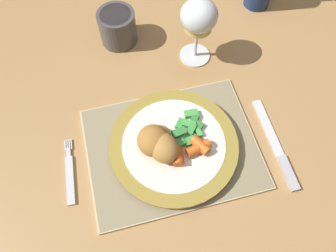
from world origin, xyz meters
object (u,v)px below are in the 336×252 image
object	(u,v)px
wine_glass	(199,19)
dining_table	(163,142)
drinking_cup	(117,27)
dinner_plate	(174,145)
table_knife	(278,151)
fork	(70,175)

from	to	relation	value
wine_glass	dining_table	bearing A→B (deg)	-126.70
wine_glass	drinking_cup	distance (m)	0.20
dinner_plate	wine_glass	xyz separation A→B (m)	(0.11, 0.21, 0.09)
dining_table	drinking_cup	distance (m)	0.28
table_knife	wine_glass	size ratio (longest dim) A/B	1.31
table_knife	drinking_cup	distance (m)	0.44
dining_table	dinner_plate	world-z (taller)	dinner_plate
fork	table_knife	bearing A→B (deg)	-7.42
dining_table	drinking_cup	world-z (taller)	drinking_cup
fork	dining_table	bearing A→B (deg)	18.01
drinking_cup	wine_glass	bearing A→B (deg)	-30.51
fork	wine_glass	xyz separation A→B (m)	(0.31, 0.22, 0.11)
table_knife	drinking_cup	world-z (taller)	drinking_cup
wine_glass	drinking_cup	size ratio (longest dim) A/B	1.82
dinner_plate	table_knife	world-z (taller)	dinner_plate
dining_table	table_knife	distance (m)	0.25
dining_table	dinner_plate	size ratio (longest dim) A/B	5.11
dining_table	fork	world-z (taller)	fork
fork	drinking_cup	xyz separation A→B (m)	(0.15, 0.31, 0.04)
wine_glass	table_knife	bearing A→B (deg)	-71.99
dinner_plate	dining_table	bearing A→B (deg)	98.35
dining_table	table_knife	size ratio (longest dim) A/B	6.24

